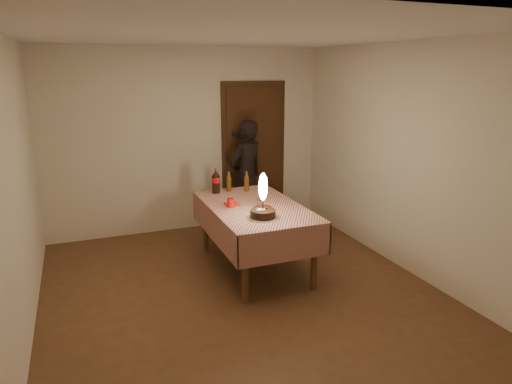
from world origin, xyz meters
TOP-DOWN VIEW (x-y plane):
  - ground at (0.00, 0.00)m, footprint 4.00×4.50m
  - room_shell at (0.03, 0.08)m, footprint 4.04×4.54m
  - dining_table at (0.35, 0.54)m, footprint 1.02×1.72m
  - birthday_cake at (0.27, 0.09)m, footprint 0.33×0.33m
  - red_plate at (0.40, 0.41)m, footprint 0.22×0.22m
  - red_cup at (0.08, 0.58)m, footprint 0.08×0.08m
  - clear_cup at (0.39, 0.44)m, footprint 0.07×0.07m
  - napkin_stack at (0.12, 0.65)m, footprint 0.15×0.15m
  - cola_bottle at (0.10, 1.22)m, footprint 0.10×0.10m
  - amber_bottle_left at (0.28, 1.26)m, footprint 0.06×0.06m
  - amber_bottle_right at (0.49, 1.17)m, footprint 0.06×0.06m
  - photographer at (0.74, 1.85)m, footprint 0.70×0.60m

SIDE VIEW (x-z plane):
  - ground at x=0.00m, z-range -0.01..0.01m
  - dining_table at x=0.35m, z-range 0.29..1.06m
  - red_plate at x=0.40m, z-range 0.78..0.79m
  - napkin_stack at x=0.12m, z-range 0.78..0.80m
  - photographer at x=0.74m, z-range 0.00..1.62m
  - clear_cup at x=0.39m, z-range 0.78..0.87m
  - red_cup at x=0.08m, z-range 0.78..0.88m
  - amber_bottle_left at x=0.28m, z-range 0.77..1.02m
  - amber_bottle_right at x=0.49m, z-range 0.77..1.02m
  - birthday_cake at x=0.27m, z-range 0.66..1.14m
  - cola_bottle at x=0.10m, z-range 0.77..1.09m
  - room_shell at x=0.03m, z-range 0.34..2.96m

